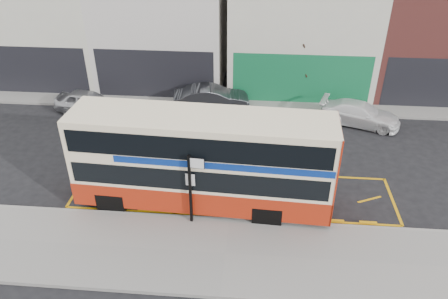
# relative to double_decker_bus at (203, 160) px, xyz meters

# --- Properties ---
(ground) EXTENTS (120.00, 120.00, 0.00)m
(ground) POSITION_rel_double_decker_bus_xyz_m (1.16, -0.75, -2.21)
(ground) COLOR black
(ground) RESTS_ON ground
(pavement) EXTENTS (40.00, 4.00, 0.15)m
(pavement) POSITION_rel_double_decker_bus_xyz_m (1.16, -3.05, -2.13)
(pavement) COLOR gray
(pavement) RESTS_ON ground
(kerb) EXTENTS (40.00, 0.15, 0.15)m
(kerb) POSITION_rel_double_decker_bus_xyz_m (1.16, -1.12, -2.13)
(kerb) COLOR gray
(kerb) RESTS_ON ground
(far_pavement) EXTENTS (50.00, 3.00, 0.15)m
(far_pavement) POSITION_rel_double_decker_bus_xyz_m (1.16, 10.25, -2.13)
(far_pavement) COLOR gray
(far_pavement) RESTS_ON ground
(road_markings) EXTENTS (14.00, 3.40, 0.01)m
(road_markings) POSITION_rel_double_decker_bus_xyz_m (1.16, 0.85, -2.20)
(road_markings) COLOR #DF9C0B
(road_markings) RESTS_ON ground
(terrace_far_left) EXTENTS (8.00, 8.01, 10.80)m
(terrace_far_left) POSITION_rel_double_decker_bus_xyz_m (-12.34, 14.24, 2.61)
(terrace_far_left) COLOR beige
(terrace_far_left) RESTS_ON ground
(terrace_green_shop) EXTENTS (9.00, 8.01, 11.30)m
(terrace_green_shop) POSITION_rel_double_decker_bus_xyz_m (4.66, 14.24, 2.86)
(terrace_green_shop) COLOR beige
(terrace_green_shop) RESTS_ON ground
(terrace_right) EXTENTS (9.00, 8.01, 10.30)m
(terrace_right) POSITION_rel_double_decker_bus_xyz_m (13.66, 14.24, 2.36)
(terrace_right) COLOR brown
(terrace_right) RESTS_ON ground
(double_decker_bus) EXTENTS (10.63, 2.94, 4.20)m
(double_decker_bus) POSITION_rel_double_decker_bus_xyz_m (0.00, 0.00, 0.00)
(double_decker_bus) COLOR #FFEBC2
(double_decker_bus) RESTS_ON ground
(bus_stop_post) EXTENTS (0.77, 0.17, 3.13)m
(bus_stop_post) POSITION_rel_double_decker_bus_xyz_m (-0.27, -1.37, -0.19)
(bus_stop_post) COLOR black
(bus_stop_post) RESTS_ON pavement
(car_silver) EXTENTS (4.22, 2.23, 1.37)m
(car_silver) POSITION_rel_double_decker_bus_xyz_m (-7.90, 7.99, -1.53)
(car_silver) COLOR #AFB0B4
(car_silver) RESTS_ON ground
(car_grey) EXTENTS (4.69, 2.17, 1.49)m
(car_grey) POSITION_rel_double_decker_bus_xyz_m (-0.68, 9.03, -1.46)
(car_grey) COLOR #3A3D42
(car_grey) RESTS_ON ground
(car_white) EXTENTS (4.79, 3.11, 1.29)m
(car_white) POSITION_rel_double_decker_bus_xyz_m (7.89, 7.92, -1.56)
(car_white) COLOR white
(car_white) RESTS_ON ground
(street_tree_right) EXTENTS (2.28, 2.28, 4.91)m
(street_tree_right) POSITION_rel_double_decker_bus_xyz_m (4.78, 11.04, 1.14)
(street_tree_right) COLOR #321F16
(street_tree_right) RESTS_ON ground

